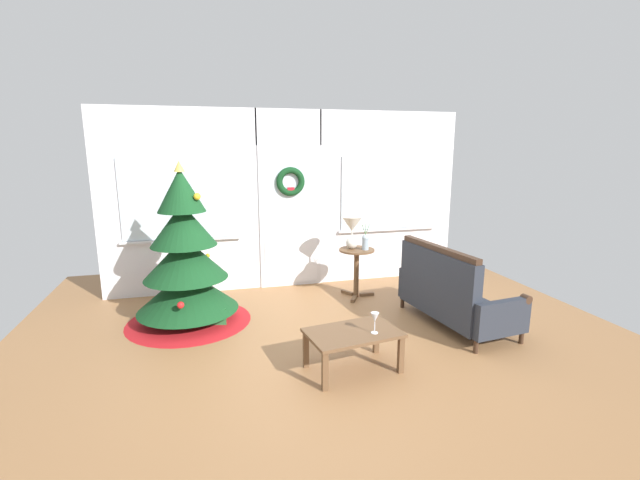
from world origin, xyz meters
TOP-DOWN VIEW (x-y plane):
  - ground_plane at (0.00, 0.00)m, footprint 6.76×6.76m
  - back_wall_with_door at (0.00, 2.08)m, footprint 5.20×0.19m
  - christmas_tree at (-1.44, 0.99)m, footprint 1.45×1.45m
  - settee_sofa at (1.48, 0.11)m, footprint 0.87×1.56m
  - side_table at (0.77, 1.31)m, footprint 0.50×0.48m
  - table_lamp at (0.71, 1.35)m, footprint 0.28×0.28m
  - flower_vase at (0.87, 1.25)m, footprint 0.11×0.10m
  - coffee_table at (0.06, -0.59)m, footprint 0.91×0.64m
  - wine_glass at (0.24, -0.67)m, footprint 0.08×0.08m
  - gift_box at (-1.14, 0.80)m, footprint 0.22×0.20m

SIDE VIEW (x-z plane):
  - ground_plane at x=0.00m, z-range 0.00..0.00m
  - gift_box at x=-1.14m, z-range 0.00..0.22m
  - coffee_table at x=0.06m, z-range 0.14..0.52m
  - settee_sofa at x=1.48m, z-range -0.10..0.86m
  - side_table at x=0.77m, z-range 0.14..0.82m
  - wine_glass at x=0.24m, z-range 0.43..0.62m
  - christmas_tree at x=-1.44m, z-range -0.27..1.61m
  - flower_vase at x=0.87m, z-range 0.62..0.97m
  - table_lamp at x=0.71m, z-range 0.74..1.18m
  - back_wall_with_door at x=0.00m, z-range 0.01..2.56m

